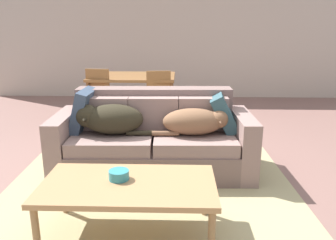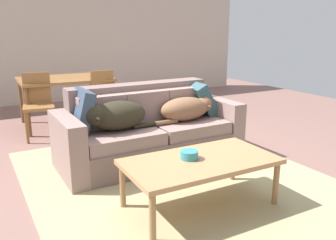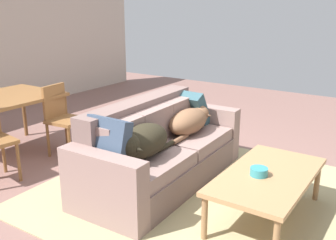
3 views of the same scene
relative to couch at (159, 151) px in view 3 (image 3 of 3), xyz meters
The scene contains 10 objects.
ground_plane 0.36m from the couch, 10.19° to the right, with size 10.00×10.00×0.00m, color #835E56.
area_rug 0.78m from the couch, 89.87° to the right, with size 2.79×3.39×0.01m, color tan.
couch is the anchor object (origin of this frame).
dog_on_left_cushion 0.53m from the couch, 165.27° to the right, with size 0.80×0.39×0.31m.
dog_on_right_cushion 0.51m from the couch, 14.25° to the right, with size 0.77×0.35×0.27m.
throw_pillow_by_left_arm 0.82m from the couch, behind, with size 0.11×0.46×0.46m, color #36465C.
throw_pillow_by_right_arm 0.81m from the couch, ahead, with size 0.14×0.41×0.41m, color #305059.
coffee_table 1.22m from the couch, 94.55° to the right, with size 1.27×0.68×0.43m.
bowl_on_coffee_table 1.18m from the couch, 98.47° to the right, with size 0.15×0.15×0.07m, color teal.
dining_chair_near_right 1.46m from the couch, 90.96° to the left, with size 0.44×0.44×0.88m.
Camera 3 is at (-3.20, -2.16, 1.82)m, focal length 41.04 mm.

